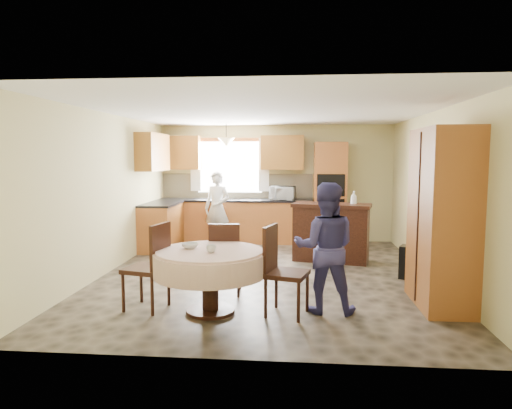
{
  "coord_description": "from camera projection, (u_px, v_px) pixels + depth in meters",
  "views": [
    {
      "loc": [
        0.46,
        -6.91,
        1.82
      ],
      "look_at": [
        -0.18,
        0.3,
        1.06
      ],
      "focal_mm": 32.0,
      "sensor_mm": 36.0,
      "label": 1
    }
  ],
  "objects": [
    {
      "name": "floor",
      "position": [
        266.0,
        275.0,
        7.08
      ],
      "size": [
        5.0,
        6.0,
        0.01
      ],
      "primitive_type": "cube",
      "color": "brown",
      "rests_on": "ground"
    },
    {
      "name": "ceiling",
      "position": [
        267.0,
        111.0,
        6.82
      ],
      "size": [
        5.0,
        6.0,
        0.01
      ],
      "primitive_type": "cube",
      "color": "white",
      "rests_on": "wall_back"
    },
    {
      "name": "wall_back",
      "position": [
        275.0,
        183.0,
        9.92
      ],
      "size": [
        5.0,
        0.02,
        2.5
      ],
      "primitive_type": "cube",
      "color": "#C6BD7F",
      "rests_on": "floor"
    },
    {
      "name": "wall_front",
      "position": [
        243.0,
        223.0,
        3.97
      ],
      "size": [
        5.0,
        0.02,
        2.5
      ],
      "primitive_type": "cube",
      "color": "#C6BD7F",
      "rests_on": "floor"
    },
    {
      "name": "wall_left",
      "position": [
        108.0,
        193.0,
        7.17
      ],
      "size": [
        0.02,
        6.0,
        2.5
      ],
      "primitive_type": "cube",
      "color": "#C6BD7F",
      "rests_on": "floor"
    },
    {
      "name": "wall_right",
      "position": [
        435.0,
        196.0,
        6.72
      ],
      "size": [
        0.02,
        6.0,
        2.5
      ],
      "primitive_type": "cube",
      "color": "#C6BD7F",
      "rests_on": "floor"
    },
    {
      "name": "window",
      "position": [
        230.0,
        167.0,
        9.95
      ],
      "size": [
        1.4,
        0.03,
        1.1
      ],
      "primitive_type": "cube",
      "color": "white",
      "rests_on": "wall_back"
    },
    {
      "name": "curtain_left",
      "position": [
        195.0,
        165.0,
        9.96
      ],
      "size": [
        0.22,
        0.02,
        1.15
      ],
      "primitive_type": "cube",
      "color": "white",
      "rests_on": "wall_back"
    },
    {
      "name": "curtain_right",
      "position": [
        264.0,
        165.0,
        9.83
      ],
      "size": [
        0.22,
        0.02,
        1.15
      ],
      "primitive_type": "cube",
      "color": "white",
      "rests_on": "wall_back"
    },
    {
      "name": "base_cab_back",
      "position": [
        235.0,
        221.0,
        9.78
      ],
      "size": [
        3.3,
        0.6,
        0.88
      ],
      "primitive_type": "cube",
      "color": "#C96D35",
      "rests_on": "floor"
    },
    {
      "name": "counter_back",
      "position": [
        235.0,
        200.0,
        9.73
      ],
      "size": [
        3.3,
        0.64,
        0.04
      ],
      "primitive_type": "cube",
      "color": "black",
      "rests_on": "base_cab_back"
    },
    {
      "name": "base_cab_left",
      "position": [
        161.0,
        227.0,
        9.01
      ],
      "size": [
        0.6,
        1.2,
        0.88
      ],
      "primitive_type": "cube",
      "color": "#C96D35",
      "rests_on": "floor"
    },
    {
      "name": "counter_left",
      "position": [
        161.0,
        204.0,
        8.96
      ],
      "size": [
        0.64,
        1.2,
        0.04
      ],
      "primitive_type": "cube",
      "color": "black",
      "rests_on": "base_cab_left"
    },
    {
      "name": "backsplash",
      "position": [
        237.0,
        186.0,
        9.99
      ],
      "size": [
        3.3,
        0.02,
        0.55
      ],
      "primitive_type": "cube",
      "color": "#C0B187",
      "rests_on": "wall_back"
    },
    {
      "name": "wall_cab_left",
      "position": [
        181.0,
        153.0,
        9.87
      ],
      "size": [
        0.85,
        0.33,
        0.72
      ],
      "primitive_type": "cube",
      "color": "#AF6D2B",
      "rests_on": "wall_back"
    },
    {
      "name": "wall_cab_right",
      "position": [
        282.0,
        153.0,
        9.67
      ],
      "size": [
        0.9,
        0.33,
        0.72
      ],
      "primitive_type": "cube",
      "color": "#AF6D2B",
      "rests_on": "wall_back"
    },
    {
      "name": "wall_cab_side",
      "position": [
        153.0,
        152.0,
        8.87
      ],
      "size": [
        0.33,
        1.2,
        0.72
      ],
      "primitive_type": "cube",
      "color": "#AF6D2B",
      "rests_on": "wall_left"
    },
    {
      "name": "oven_tower",
      "position": [
        330.0,
        193.0,
        9.53
      ],
      "size": [
        0.66,
        0.62,
        2.12
      ],
      "primitive_type": "cube",
      "color": "#C96D35",
      "rests_on": "floor"
    },
    {
      "name": "oven_upper",
      "position": [
        331.0,
        185.0,
        9.2
      ],
      "size": [
        0.56,
        0.01,
        0.45
      ],
      "primitive_type": "cube",
      "color": "black",
      "rests_on": "oven_tower"
    },
    {
      "name": "oven_lower",
      "position": [
        331.0,
        210.0,
        9.25
      ],
      "size": [
        0.56,
        0.01,
        0.45
      ],
      "primitive_type": "cube",
      "color": "black",
      "rests_on": "oven_tower"
    },
    {
      "name": "pendant",
      "position": [
        226.0,
        142.0,
        9.42
      ],
      "size": [
        0.36,
        0.36,
        0.18
      ],
      "primitive_type": "cone",
      "rotation": [
        3.14,
        0.0,
        0.0
      ],
      "color": "beige",
      "rests_on": "ceiling"
    },
    {
      "name": "sideboard",
      "position": [
        331.0,
        234.0,
        7.96
      ],
      "size": [
        1.42,
        0.84,
        0.95
      ],
      "primitive_type": "cube",
      "rotation": [
        0.0,
        0.0,
        -0.23
      ],
      "color": "#37190F",
      "rests_on": "floor"
    },
    {
      "name": "space_heater",
      "position": [
        413.0,
        263.0,
        6.81
      ],
      "size": [
        0.43,
        0.38,
        0.5
      ],
      "primitive_type": "cube",
      "rotation": [
        0.0,
        0.0,
        -0.43
      ],
      "color": "black",
      "rests_on": "floor"
    },
    {
      "name": "cupboard",
      "position": [
        442.0,
        218.0,
        5.51
      ],
      "size": [
        0.57,
        1.14,
        2.17
      ],
      "primitive_type": "cube",
      "color": "#C96D35",
      "rests_on": "floor"
    },
    {
      "name": "dining_table",
      "position": [
        210.0,
        264.0,
        5.31
      ],
      "size": [
        1.31,
        1.31,
        0.74
      ],
      "color": "#37190F",
      "rests_on": "floor"
    },
    {
      "name": "chair_left",
      "position": [
        152.0,
        262.0,
        5.42
      ],
      "size": [
        0.54,
        0.54,
        1.04
      ],
      "rotation": [
        0.0,
        0.0,
        -1.8
      ],
      "color": "#37190F",
      "rests_on": "floor"
    },
    {
      "name": "chair_back",
      "position": [
        225.0,
        255.0,
        5.99
      ],
      "size": [
        0.45,
        0.45,
        0.97
      ],
      "rotation": [
        0.0,
        0.0,
        3.21
      ],
      "color": "#37190F",
      "rests_on": "floor"
    },
    {
      "name": "chair_right",
      "position": [
        280.0,
        266.0,
        5.26
      ],
      "size": [
        0.55,
        0.55,
        1.04
      ],
      "rotation": [
        0.0,
        0.0,
        1.3
      ],
      "color": "#37190F",
      "rests_on": "floor"
    },
    {
      "name": "framed_picture",
      "position": [
        424.0,
        176.0,
        7.18
      ],
      "size": [
        0.06,
        0.53,
        0.44
      ],
      "color": "gold",
      "rests_on": "wall_right"
    },
    {
      "name": "microwave",
      "position": [
        282.0,
        193.0,
        9.58
      ],
      "size": [
        0.56,
        0.41,
        0.28
      ],
      "primitive_type": "imported",
      "rotation": [
        0.0,
        0.0,
        -0.13
      ],
      "color": "silver",
      "rests_on": "counter_back"
    },
    {
      "name": "person_sink",
      "position": [
        217.0,
        208.0,
        9.38
      ],
      "size": [
        0.64,
        0.51,
        1.53
      ],
      "primitive_type": "imported",
      "rotation": [
        0.0,
        0.0,
        -0.29
      ],
      "color": "silver",
      "rests_on": "floor"
    },
    {
      "name": "person_dining",
      "position": [
        325.0,
        248.0,
        5.33
      ],
      "size": [
        0.78,
        0.62,
        1.53
      ],
      "primitive_type": "imported",
      "rotation": [
        0.0,
        0.0,
        3.08
      ],
      "color": "navy",
      "rests_on": "floor"
    },
    {
      "name": "bowl_sideboard",
      "position": [
        315.0,
        205.0,
        7.94
      ],
      "size": [
        0.27,
        0.27,
        0.06
      ],
      "primitive_type": "imported",
      "rotation": [
        0.0,
        0.0,
        -0.24
      ],
      "color": "#B2B2B2",
      "rests_on": "sideboard"
    },
    {
      "name": "bottle_sideboard",
      "position": [
        354.0,
        199.0,
        7.87
      ],
      "size": [
        0.13,
        0.13,
        0.28
      ],
      "primitive_type": "imported",
      "rotation": [
        0.0,
        0.0,
        0.27
      ],
      "color": "silver",
      "rests_on": "sideboard"
    },
    {
      "name": "cup_table",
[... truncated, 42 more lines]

